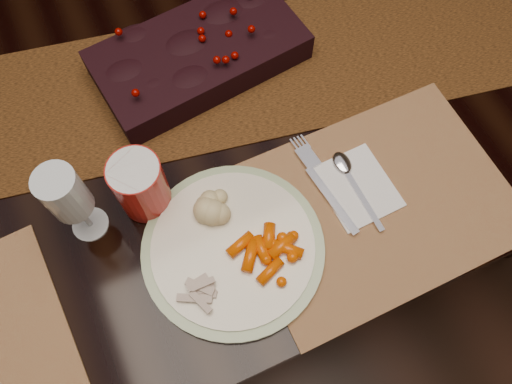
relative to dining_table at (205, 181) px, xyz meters
name	(u,v)px	position (x,y,z in m)	size (l,w,h in m)	color
floor	(216,231)	(0.00, 0.00, -0.38)	(5.00, 5.00, 0.00)	black
dining_table	(205,181)	(0.00, 0.00, 0.00)	(1.80, 1.00, 0.75)	black
table_runner	(206,80)	(0.05, 0.02, 0.38)	(1.50, 0.31, 0.00)	#3F290B
centerpiece	(198,51)	(0.05, 0.05, 0.42)	(0.38, 0.20, 0.08)	black
placemat_main	(375,203)	(0.21, -0.33, 0.38)	(0.45, 0.33, 0.00)	olive
dinner_plate	(233,248)	(-0.04, -0.31, 0.39)	(0.29, 0.29, 0.02)	#F1E7CE
baby_carrots	(272,248)	(0.02, -0.34, 0.40)	(0.10, 0.08, 0.02)	#E04D00
mashed_potatoes	(211,206)	(-0.05, -0.24, 0.41)	(0.07, 0.06, 0.04)	beige
turkey_shreds	(203,291)	(-0.11, -0.36, 0.40)	(0.07, 0.06, 0.02)	tan
napkin	(357,187)	(0.20, -0.30, 0.38)	(0.11, 0.13, 0.00)	white
fork	(326,189)	(0.14, -0.28, 0.39)	(0.03, 0.18, 0.00)	#AAAAC5
spoon	(357,189)	(0.19, -0.30, 0.39)	(0.03, 0.15, 0.00)	silver
red_cup	(140,186)	(-0.14, -0.17, 0.44)	(0.08, 0.08, 0.11)	#AE1B15
wine_glass	(74,205)	(-0.24, -0.18, 0.46)	(0.06, 0.06, 0.17)	silver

